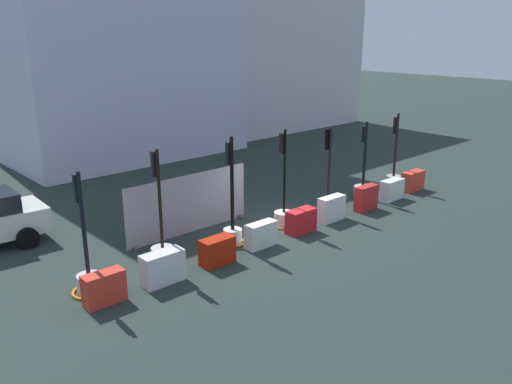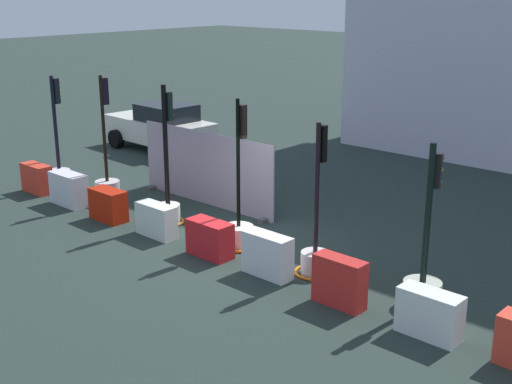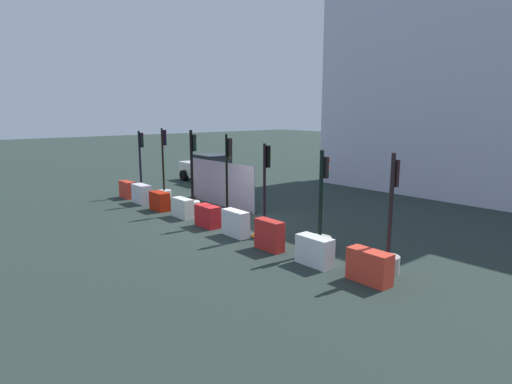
% 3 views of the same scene
% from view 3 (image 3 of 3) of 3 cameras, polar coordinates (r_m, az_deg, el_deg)
% --- Properties ---
extents(ground_plane, '(120.00, 120.00, 0.00)m').
position_cam_3_polar(ground_plane, '(16.36, -3.64, -3.96)').
color(ground_plane, '#26332E').
extents(traffic_light_0, '(0.91, 0.91, 3.17)m').
position_cam_3_polar(traffic_light_0, '(22.00, -14.84, 0.84)').
color(traffic_light_0, silver).
rests_on(traffic_light_0, ground_plane).
extents(traffic_light_1, '(0.92, 0.92, 3.37)m').
position_cam_3_polar(traffic_light_1, '(20.08, -11.98, 0.04)').
color(traffic_light_1, beige).
rests_on(traffic_light_1, ground_plane).
extents(traffic_light_2, '(0.77, 0.77, 3.37)m').
position_cam_3_polar(traffic_light_2, '(17.89, -8.32, -0.62)').
color(traffic_light_2, silver).
rests_on(traffic_light_2, ground_plane).
extents(traffic_light_3, '(0.95, 0.95, 3.29)m').
position_cam_3_polar(traffic_light_3, '(16.09, -3.79, -2.39)').
color(traffic_light_3, silver).
rests_on(traffic_light_3, ground_plane).
extents(traffic_light_4, '(0.83, 0.83, 3.09)m').
position_cam_3_polar(traffic_light_4, '(14.37, 1.13, -3.71)').
color(traffic_light_4, beige).
rests_on(traffic_light_4, ground_plane).
extents(traffic_light_5, '(0.69, 0.69, 3.02)m').
position_cam_3_polar(traffic_light_5, '(12.88, 8.42, -5.41)').
color(traffic_light_5, '#B1B7A2').
rests_on(traffic_light_5, ground_plane).
extents(traffic_light_6, '(0.61, 0.61, 3.10)m').
position_cam_3_polar(traffic_light_6, '(11.65, 17.04, -7.32)').
color(traffic_light_6, '#B0A6A0').
rests_on(traffic_light_6, ground_plane).
extents(construction_barrier_0, '(1.01, 0.43, 0.80)m').
position_cam_3_polar(construction_barrier_0, '(21.68, -16.58, 0.30)').
color(construction_barrier_0, red).
rests_on(construction_barrier_0, ground_plane).
extents(construction_barrier_1, '(1.15, 0.49, 0.86)m').
position_cam_3_polar(construction_barrier_1, '(20.19, -14.80, -0.26)').
color(construction_barrier_1, silver).
rests_on(construction_barrier_1, ground_plane).
extents(construction_barrier_2, '(1.01, 0.49, 0.78)m').
position_cam_3_polar(construction_barrier_2, '(18.62, -12.56, -1.18)').
color(construction_barrier_2, red).
rests_on(construction_barrier_2, ground_plane).
extents(construction_barrier_3, '(1.06, 0.42, 0.77)m').
position_cam_3_polar(construction_barrier_3, '(17.15, -9.65, -2.09)').
color(construction_barrier_3, silver).
rests_on(construction_barrier_3, ground_plane).
extents(construction_barrier_4, '(1.04, 0.49, 0.78)m').
position_cam_3_polar(construction_barrier_4, '(15.68, -6.38, -3.18)').
color(construction_barrier_4, red).
rests_on(construction_barrier_4, ground_plane).
extents(construction_barrier_5, '(1.06, 0.41, 0.87)m').
position_cam_3_polar(construction_barrier_5, '(14.44, -2.71, -4.14)').
color(construction_barrier_5, white).
rests_on(construction_barrier_5, ground_plane).
extents(construction_barrier_6, '(1.00, 0.38, 0.92)m').
position_cam_3_polar(construction_barrier_6, '(13.01, 1.77, -5.69)').
color(construction_barrier_6, red).
rests_on(construction_barrier_6, ground_plane).
extents(construction_barrier_7, '(1.06, 0.46, 0.79)m').
position_cam_3_polar(construction_barrier_7, '(11.88, 7.72, -7.68)').
color(construction_barrier_7, white).
rests_on(construction_barrier_7, ground_plane).
extents(construction_barrier_8, '(1.11, 0.46, 0.80)m').
position_cam_3_polar(construction_barrier_8, '(10.97, 14.69, -9.47)').
color(construction_barrier_8, red).
rests_on(construction_barrier_8, ground_plane).
extents(car_white_van, '(4.34, 2.28, 1.66)m').
position_cam_3_polar(car_white_van, '(25.47, -6.15, 3.11)').
color(car_white_van, silver).
rests_on(car_white_van, ground_plane).
extents(building_main_facade, '(11.87, 8.84, 12.21)m').
position_cam_3_polar(building_main_facade, '(26.07, 25.03, 14.06)').
color(building_main_facade, silver).
rests_on(building_main_facade, ground_plane).
extents(site_fence_panel, '(4.65, 0.50, 1.94)m').
position_cam_3_polar(site_fence_panel, '(19.09, -4.72, 0.98)').
color(site_fence_panel, '#A297AA').
rests_on(site_fence_panel, ground_plane).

